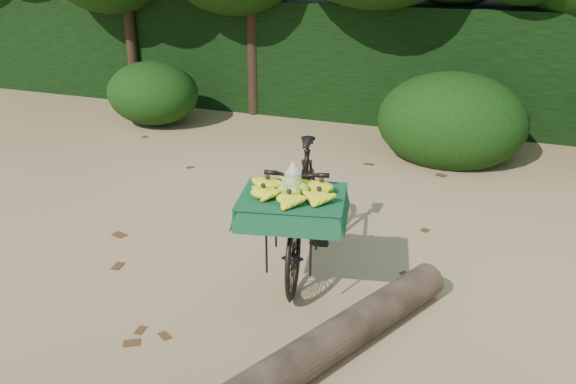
% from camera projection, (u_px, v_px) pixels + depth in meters
% --- Properties ---
extents(ground, '(80.00, 80.00, 0.00)m').
position_uv_depth(ground, '(192.00, 304.00, 4.89)').
color(ground, tan).
rests_on(ground, ground).
extents(vendor_bicycle, '(1.01, 1.93, 1.11)m').
position_uv_depth(vendor_bicycle, '(302.00, 207.00, 5.25)').
color(vendor_bicycle, black).
rests_on(vendor_bicycle, ground).
extents(hedge_backdrop, '(26.00, 1.80, 1.80)m').
position_uv_depth(hedge_backdrop, '(375.00, 57.00, 9.99)').
color(hedge_backdrop, black).
rests_on(hedge_backdrop, ground).
extents(bush_clumps, '(8.80, 1.70, 0.90)m').
position_uv_depth(bush_clumps, '(376.00, 118.00, 8.27)').
color(bush_clumps, black).
rests_on(bush_clumps, ground).
extents(leaf_litter, '(7.00, 7.30, 0.01)m').
position_uv_depth(leaf_litter, '(227.00, 266.00, 5.45)').
color(leaf_litter, '#4C2B14').
rests_on(leaf_litter, ground).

